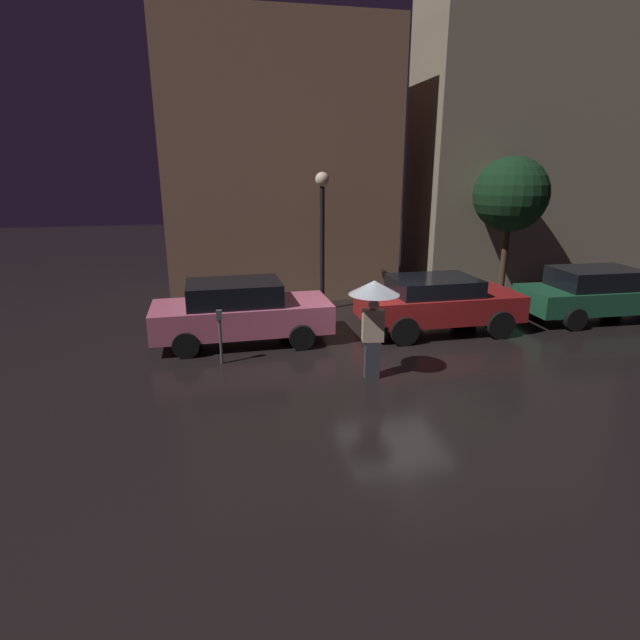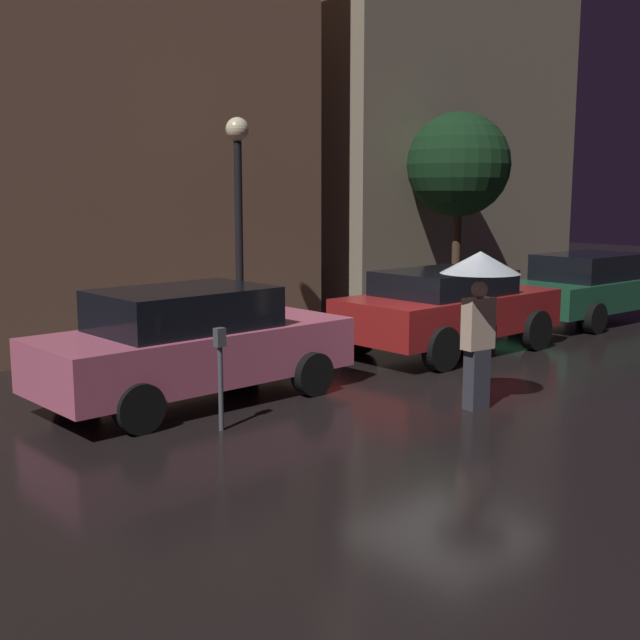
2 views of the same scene
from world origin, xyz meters
The scene contains 10 objects.
ground_plane centered at (0.00, 0.00, 0.00)m, with size 60.00×60.00×0.00m, color black.
building_facade_left centered at (-1.81, 6.50, 4.25)m, with size 7.35×3.00×8.50m.
building_facade_right centered at (7.20, 6.50, 5.01)m, with size 8.27×3.00×10.02m.
parked_car_pink centered at (-3.52, 1.52, 0.79)m, with size 4.35×1.95×1.53m.
parked_car_red centered at (1.61, 1.37, 0.78)m, with size 4.15×2.07×1.45m.
parked_car_green centered at (6.53, 1.48, 0.76)m, with size 4.39×1.93×1.47m.
pedestrian_with_umbrella centered at (-1.00, -1.29, 1.61)m, with size 1.02×1.02×2.05m.
parking_meter centered at (-4.03, 0.11, 0.77)m, with size 0.12×0.10×1.23m.
street_lamp_near centered at (-0.93, 4.02, 2.81)m, with size 0.41×0.41×4.06m.
street_tree centered at (5.07, 4.02, 3.36)m, with size 2.31×2.31×4.53m.
Camera 2 is at (-9.20, -7.54, 2.81)m, focal length 45.00 mm.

